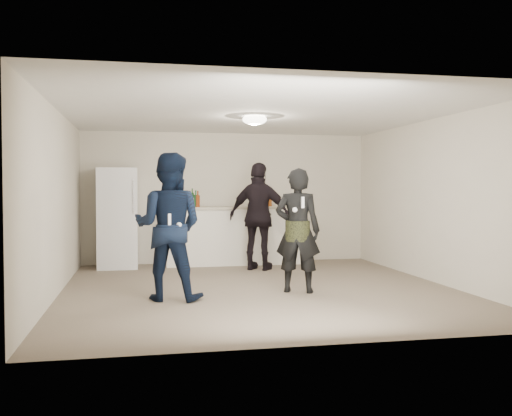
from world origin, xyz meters
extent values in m
plane|color=#6B5B4C|center=(0.00, 0.00, 0.00)|extent=(6.00, 6.00, 0.00)
plane|color=silver|center=(0.00, 0.00, 2.50)|extent=(6.00, 6.00, 0.00)
plane|color=beige|center=(0.00, 3.00, 1.25)|extent=(6.00, 0.00, 6.00)
plane|color=beige|center=(0.00, -3.00, 1.25)|extent=(6.00, 0.00, 6.00)
plane|color=beige|center=(-2.75, 0.00, 1.25)|extent=(0.00, 6.00, 6.00)
plane|color=beige|center=(2.75, 0.00, 1.25)|extent=(0.00, 6.00, 6.00)
cube|color=white|center=(0.10, 2.67, 0.53)|extent=(2.60, 0.56, 1.05)
cube|color=#B9AA8F|center=(0.10, 2.67, 1.07)|extent=(2.68, 0.64, 0.04)
cube|color=white|center=(-2.06, 2.60, 0.90)|extent=(0.70, 0.70, 1.80)
cylinder|color=silver|center=(-1.78, 2.23, 1.30)|extent=(0.02, 0.02, 0.60)
ellipsoid|color=white|center=(0.00, 0.30, 2.45)|extent=(0.36, 0.36, 0.16)
cylinder|color=silver|center=(-0.72, 2.69, 1.18)|extent=(0.08, 0.08, 0.17)
imported|color=#0D1D39|center=(-1.30, -0.56, 0.95)|extent=(1.10, 0.97, 1.89)
imported|color=black|center=(0.47, -0.38, 0.86)|extent=(0.74, 0.63, 1.71)
cylinder|color=#353C1B|center=(0.47, -0.38, 0.85)|extent=(0.34, 0.34, 0.28)
imported|color=black|center=(0.39, 1.83, 0.95)|extent=(1.19, 0.96, 1.89)
cube|color=white|center=(-1.30, -0.84, 1.05)|extent=(0.04, 0.04, 0.15)
sphere|color=white|center=(-1.18, -0.81, 0.98)|extent=(0.07, 0.07, 0.07)
cube|color=white|center=(0.47, -0.63, 1.25)|extent=(0.04, 0.04, 0.15)
sphere|color=white|center=(0.37, -0.60, 1.15)|extent=(0.07, 0.07, 0.07)
cylinder|color=#9C4916|center=(0.81, 2.83, 1.21)|extent=(0.07, 0.07, 0.24)
cylinder|color=#123D11|center=(-0.70, 2.74, 1.22)|extent=(0.06, 0.06, 0.26)
cylinder|color=maroon|center=(-0.61, 2.60, 1.20)|extent=(0.08, 0.08, 0.22)
cylinder|color=#15491E|center=(-0.65, 2.64, 1.20)|extent=(0.07, 0.07, 0.23)
cylinder|color=#B4B9BF|center=(-0.78, 2.55, 1.19)|extent=(0.07, 0.07, 0.20)
camera|label=1|loc=(-1.65, -7.95, 1.44)|focal=40.00mm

